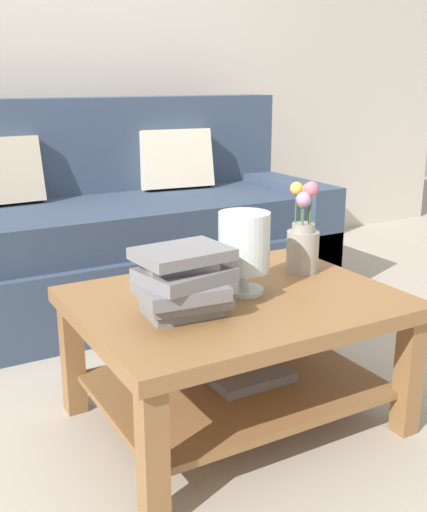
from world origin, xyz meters
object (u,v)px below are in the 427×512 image
(couch, at_px, (111,236))
(coffee_table, at_px, (236,332))
(glass_hurricane_vase, at_px, (244,245))
(flower_pitcher, at_px, (303,237))
(book_stack_main, at_px, (183,281))

(couch, distance_m, coffee_table, 1.34)
(coffee_table, relative_size, glass_hurricane_vase, 3.78)
(flower_pitcher, bearing_deg, book_stack_main, -163.59)
(book_stack_main, bearing_deg, couch, 78.32)
(book_stack_main, distance_m, flower_pitcher, 0.61)
(couch, distance_m, flower_pitcher, 1.29)
(coffee_table, relative_size, flower_pitcher, 3.02)
(glass_hurricane_vase, bearing_deg, book_stack_main, -162.38)
(book_stack_main, xyz_separation_m, flower_pitcher, (0.58, 0.17, 0.02))
(coffee_table, height_order, flower_pitcher, flower_pitcher)
(book_stack_main, bearing_deg, coffee_table, 16.17)
(couch, height_order, coffee_table, couch)
(coffee_table, height_order, book_stack_main, book_stack_main)
(coffee_table, distance_m, flower_pitcher, 0.45)
(coffee_table, xyz_separation_m, book_stack_main, (-0.23, -0.07, 0.24))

